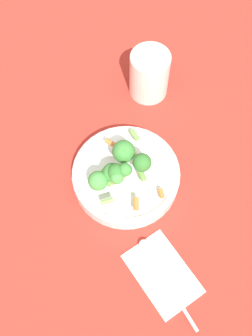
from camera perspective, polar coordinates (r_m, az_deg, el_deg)
ground_plane at (r=0.83m, az=-0.00°, el=-1.65°), size 3.00×3.00×0.00m
bowl at (r=0.81m, az=-0.00°, el=-1.01°), size 0.22×0.22×0.04m
pasta_salad at (r=0.76m, az=-0.99°, el=0.10°), size 0.16×0.18×0.07m
cup at (r=0.91m, az=3.40°, el=13.49°), size 0.09×0.09×0.12m
napkin at (r=0.77m, az=5.33°, el=-14.98°), size 0.17×0.14×0.01m
spoon at (r=0.77m, az=4.66°, el=-14.15°), size 0.18×0.09×0.01m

